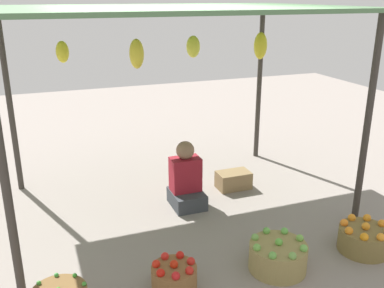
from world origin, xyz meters
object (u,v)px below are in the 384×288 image
(basket_oranges, at_px, (364,239))
(wooden_crate_near_vendor, at_px, (233,180))
(vendor_person, at_px, (186,181))
(basket_red_tomatoes, at_px, (174,277))
(basket_green_apples, at_px, (278,256))

(basket_oranges, height_order, wooden_crate_near_vendor, basket_oranges)
(wooden_crate_near_vendor, bearing_deg, basket_oranges, -72.28)
(vendor_person, distance_m, basket_red_tomatoes, 1.56)
(basket_red_tomatoes, height_order, basket_green_apples, basket_green_apples)
(basket_oranges, bearing_deg, vendor_person, 130.31)
(basket_green_apples, height_order, wooden_crate_near_vendor, basket_green_apples)
(vendor_person, distance_m, basket_green_apples, 1.52)
(basket_oranges, bearing_deg, basket_green_apples, 178.16)
(basket_red_tomatoes, bearing_deg, vendor_person, 66.49)
(basket_red_tomatoes, distance_m, basket_green_apples, 0.96)
(basket_green_apples, bearing_deg, wooden_crate_near_vendor, 77.36)
(basket_green_apples, relative_size, wooden_crate_near_vendor, 1.24)
(wooden_crate_near_vendor, bearing_deg, basket_green_apples, -102.64)
(vendor_person, relative_size, basket_red_tomatoes, 2.04)
(basket_red_tomatoes, height_order, basket_oranges, basket_oranges)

